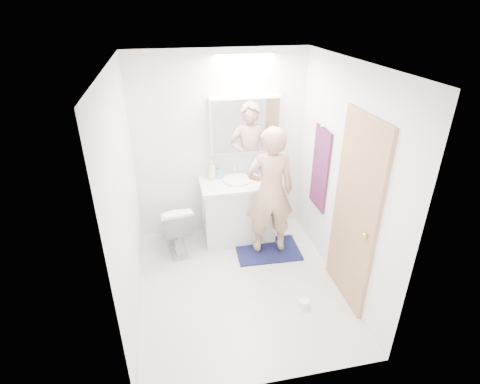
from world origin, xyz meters
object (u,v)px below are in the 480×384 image
object	(u,v)px
vanity_cabinet	(238,211)
soap_bottle_b	(220,171)
soap_bottle_a	(212,170)
person	(270,192)
toilet_paper_roll	(304,304)
toothbrush_cup	(256,171)
medicine_cabinet	(245,125)
toilet	(175,226)

from	to	relation	value
vanity_cabinet	soap_bottle_b	bearing A→B (deg)	138.01
soap_bottle_a	person	bearing A→B (deg)	-42.49
soap_bottle_a	toilet_paper_roll	bearing A→B (deg)	-65.83
vanity_cabinet	person	distance (m)	0.69
vanity_cabinet	soap_bottle_a	distance (m)	0.65
person	toilet_paper_roll	distance (m)	1.32
soap_bottle_a	toothbrush_cup	world-z (taller)	soap_bottle_a
vanity_cabinet	person	xyz separation A→B (m)	(0.31, -0.41, 0.46)
medicine_cabinet	toilet_paper_roll	bearing A→B (deg)	-80.42
vanity_cabinet	soap_bottle_b	size ratio (longest dim) A/B	5.22
medicine_cabinet	toilet	distance (m)	1.54
vanity_cabinet	toilet_paper_roll	bearing A→B (deg)	-74.05
soap_bottle_a	soap_bottle_b	world-z (taller)	soap_bottle_a
medicine_cabinet	soap_bottle_b	distance (m)	0.68
soap_bottle_b	toothbrush_cup	xyz separation A→B (m)	(0.48, -0.02, -0.04)
medicine_cabinet	person	bearing A→B (deg)	-74.29
toilet	soap_bottle_a	size ratio (longest dim) A/B	2.73
toilet	toilet_paper_roll	world-z (taller)	toilet
toilet	toilet_paper_roll	size ratio (longest dim) A/B	6.19
soap_bottle_b	toilet_paper_roll	bearing A→B (deg)	-69.35
soap_bottle_b	person	bearing A→B (deg)	-49.29
toothbrush_cup	toilet_paper_roll	bearing A→B (deg)	-85.10
person	toilet_paper_roll	xyz separation A→B (m)	(0.11, -1.04, -0.80)
vanity_cabinet	soap_bottle_b	world-z (taller)	soap_bottle_b
toilet	toothbrush_cup	xyz separation A→B (m)	(1.11, 0.28, 0.53)
person	medicine_cabinet	bearing A→B (deg)	-72.07
vanity_cabinet	person	world-z (taller)	person
medicine_cabinet	toothbrush_cup	world-z (taller)	medicine_cabinet
medicine_cabinet	person	distance (m)	0.91
soap_bottle_a	toilet	bearing A→B (deg)	-153.33
person	soap_bottle_b	world-z (taller)	person
person	toilet_paper_roll	bearing A→B (deg)	98.00
soap_bottle_a	toilet_paper_roll	world-z (taller)	soap_bottle_a
medicine_cabinet	soap_bottle_a	size ratio (longest dim) A/B	3.53
toilet	toothbrush_cup	distance (m)	1.26
toilet	toilet_paper_roll	xyz separation A→B (m)	(1.25, -1.34, -0.29)
person	toothbrush_cup	xyz separation A→B (m)	(-0.03, 0.57, 0.02)
medicine_cabinet	person	xyz separation A→B (m)	(0.18, -0.62, -0.65)
vanity_cabinet	toothbrush_cup	bearing A→B (deg)	30.00
soap_bottle_b	toilet_paper_roll	size ratio (longest dim) A/B	1.57
person	toilet_paper_roll	size ratio (longest dim) A/B	14.67
vanity_cabinet	toilet_paper_roll	size ratio (longest dim) A/B	8.18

